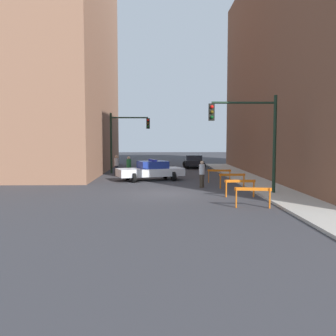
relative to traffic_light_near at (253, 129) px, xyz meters
The scene contains 14 objects.
ground_plane 5.91m from the traffic_light_near, behind, with size 120.00×120.00×0.00m, color #38383D.
sidewalk_right 3.79m from the traffic_light_near, 15.00° to the left, with size 2.40×44.00×0.12m.
building_corner_left 23.53m from the traffic_light_near, 139.29° to the left, with size 14.00×20.00×23.38m.
traffic_light_near is the anchor object (origin of this frame).
traffic_light_far 14.94m from the traffic_light_near, 122.53° to the left, with size 3.44×0.35×5.20m.
police_car 9.37m from the traffic_light_near, 128.70° to the left, with size 5.05×3.28×1.52m.
parked_car_near 18.63m from the traffic_light_near, 94.35° to the left, with size 2.41×4.38×1.31m.
pedestrian_crossing 11.59m from the traffic_light_near, 130.34° to the left, with size 0.44×0.44×1.66m.
pedestrian_corner 13.57m from the traffic_light_near, 129.33° to the left, with size 0.49×0.49×1.66m.
pedestrian_sidewalk 4.65m from the traffic_light_near, 128.50° to the left, with size 0.45×0.45×1.66m.
barrier_front 4.85m from the traffic_light_near, 103.63° to the right, with size 1.59×0.35×0.90m.
barrier_mid 3.11m from the traffic_light_near, 138.18° to the right, with size 1.60×0.16×0.90m.
barrier_back 3.93m from the traffic_light_near, 102.47° to the left, with size 1.60×0.20×0.90m.
barrier_corner 6.34m from the traffic_light_near, 98.89° to the left, with size 1.59×0.35×0.90m.
Camera 1 is at (-0.33, -20.27, 3.06)m, focal length 40.00 mm.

